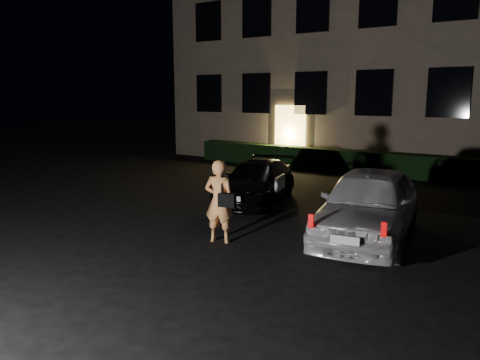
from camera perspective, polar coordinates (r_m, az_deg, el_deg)
The scene contains 6 objects.
ground at distance 9.24m, azimuth -7.47°, elevation -8.15°, with size 80.00×80.00×0.00m, color black.
building at distance 22.49m, azimuth 19.85°, elevation 17.59°, with size 20.00×8.11×12.00m.
hedge at distance 18.16m, azimuth 15.15°, elevation 2.05°, with size 15.00×0.70×0.85m, color black.
sedan at distance 12.97m, azimuth 2.03°, elevation -0.17°, with size 2.54×4.12×1.11m.
hatch at distance 9.91m, azimuth 15.37°, elevation -2.82°, with size 2.36×4.47×1.45m.
man at distance 9.29m, azimuth -2.50°, elevation -2.58°, with size 0.76×0.55×1.67m.
Camera 1 is at (5.89, -6.50, 2.90)m, focal length 35.00 mm.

